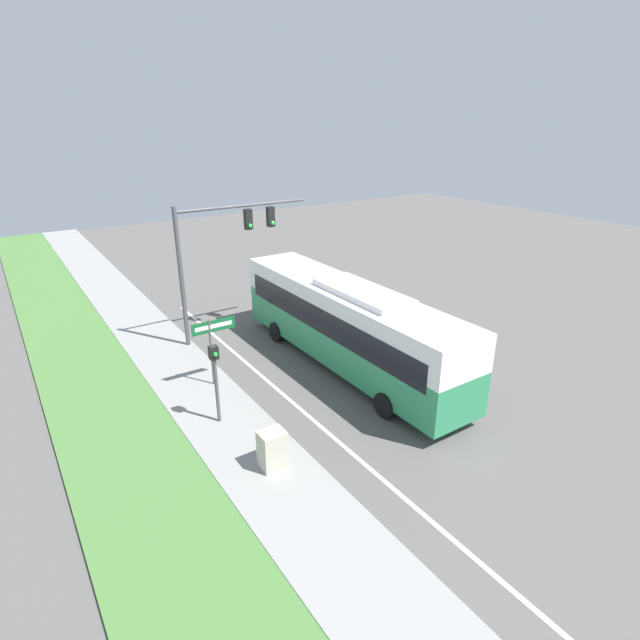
% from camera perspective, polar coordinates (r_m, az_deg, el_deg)
% --- Properties ---
extents(ground_plane, '(80.00, 80.00, 0.00)m').
position_cam_1_polar(ground_plane, '(18.22, 12.08, -10.23)').
color(ground_plane, '#565451').
extents(sidewalk, '(2.80, 80.00, 0.12)m').
position_cam_1_polar(sidewalk, '(15.06, -5.60, -17.28)').
color(sidewalk, gray).
rests_on(sidewalk, ground_plane).
extents(grass_verge, '(3.60, 80.00, 0.10)m').
position_cam_1_polar(grass_verge, '(14.26, -17.78, -21.16)').
color(grass_verge, '#477538').
rests_on(grass_verge, ground_plane).
extents(lane_divider_near, '(0.14, 30.00, 0.01)m').
position_cam_1_polar(lane_divider_near, '(16.19, 2.77, -14.24)').
color(lane_divider_near, silver).
rests_on(lane_divider_near, ground_plane).
extents(bus, '(2.58, 12.30, 3.64)m').
position_cam_1_polar(bus, '(20.04, 3.08, -0.15)').
color(bus, '#2D8956').
rests_on(bus, ground_plane).
extents(signal_gantry, '(6.27, 0.41, 6.27)m').
position_cam_1_polar(signal_gantry, '(22.51, -11.27, 8.57)').
color(signal_gantry, '#4C4C51').
rests_on(signal_gantry, ground_plane).
extents(pedestrian_signal, '(0.28, 0.34, 2.88)m').
position_cam_1_polar(pedestrian_signal, '(16.55, -11.88, -5.82)').
color(pedestrian_signal, '#4C4C51').
rests_on(pedestrian_signal, ground_plane).
extents(street_sign, '(1.69, 0.08, 2.76)m').
position_cam_1_polar(street_sign, '(18.91, -12.17, -2.00)').
color(street_sign, '#4C4C51').
rests_on(street_sign, ground_plane).
extents(utility_cabinet, '(0.75, 0.59, 1.18)m').
position_cam_1_polar(utility_cabinet, '(14.93, -5.45, -14.50)').
color(utility_cabinet, '#B7B29E').
rests_on(utility_cabinet, sidewalk).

